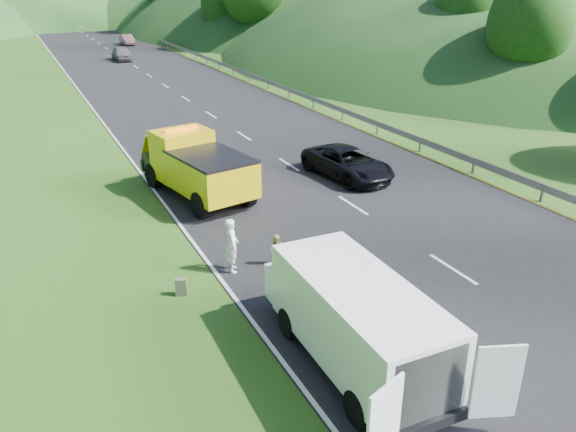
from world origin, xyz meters
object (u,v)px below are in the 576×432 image
child (277,266)px  suitcase (181,287)px  woman (233,271)px  passing_suv (347,177)px  tow_truck (196,166)px  white_van (354,317)px  spare_tire (394,387)px  worker (451,396)px

child → suitcase: 3.32m
woman → passing_suv: woman is taller
woman → passing_suv: 10.07m
tow_truck → white_van: (-0.05, -12.47, -0.05)m
spare_tire → passing_suv: (6.62, 12.89, 0.00)m
white_van → child: (0.44, 5.27, -1.29)m
woman → child: 1.44m
child → spare_tire: bearing=-39.6°
white_van → suitcase: white_van is taller
child → passing_suv: bearing=95.3°
suitcase → white_van: bearing=-59.7°
spare_tire → child: bearing=89.6°
passing_suv → tow_truck: bearing=166.2°
white_van → passing_suv: bearing=60.2°
white_van → passing_suv: white_van is taller
spare_tire → passing_suv: passing_suv is taller
child → spare_tire: 6.44m
suitcase → woman: bearing=20.9°
worker → tow_truck: bearing=75.6°
white_van → spare_tire: bearing=-70.2°
tow_truck → suitcase: size_ratio=12.51×
white_van → child: size_ratio=6.06×
woman → suitcase: (-1.88, -0.72, 0.27)m
passing_suv → woman: bearing=-150.1°
child → worker: size_ratio=0.61×
tow_truck → passing_suv: (6.97, -0.74, -1.34)m
worker → passing_suv: size_ratio=0.36×
passing_suv → child: bearing=-143.2°
tow_truck → white_van: size_ratio=1.03×
suitcase → passing_suv: passing_suv is taller
tow_truck → worker: 14.55m
tow_truck → worker: bearing=-95.7°
child → worker: worker is taller
child → spare_tire: size_ratio=1.46×
tow_truck → worker: size_ratio=3.79×
white_van → tow_truck: bearing=90.9°
tow_truck → passing_suv: 7.13m
tow_truck → suitcase: (-2.89, -7.60, -1.07)m
spare_tire → white_van: bearing=108.7°
child → passing_suv: 9.21m
worker → passing_suv: bearing=47.9°
child → passing_suv: (6.57, 6.46, 0.00)m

